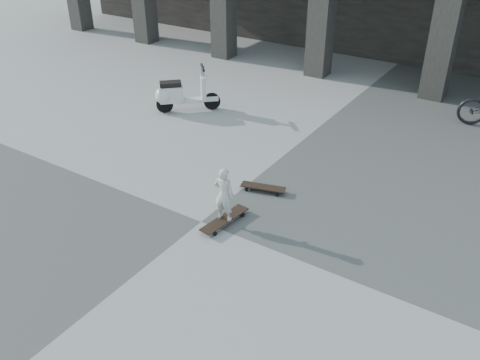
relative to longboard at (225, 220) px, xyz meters
The scene contains 5 objects.
ground 0.43m from the longboard, 153.79° to the right, with size 90.00×90.00×0.00m, color #494A47.
longboard is the anchor object (origin of this frame).
skateboard_spare 1.32m from the longboard, 89.79° to the left, with size 0.90×0.45×0.10m.
child 0.53m from the longboard, 165.96° to the right, with size 0.37×0.24×1.01m, color beige.
scooter 5.35m from the longboard, 138.01° to the left, with size 1.34×1.28×1.19m.
Camera 1 is at (4.64, -5.86, 5.21)m, focal length 38.00 mm.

